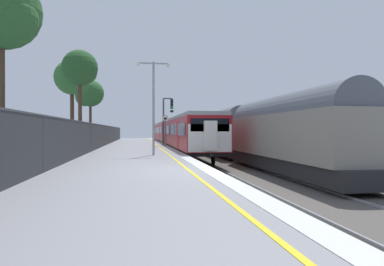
% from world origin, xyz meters
% --- Properties ---
extents(ground, '(17.40, 110.00, 1.21)m').
position_xyz_m(ground, '(2.64, 0.00, -0.61)').
color(ground, gray).
extents(commuter_train_at_platform, '(2.83, 41.74, 3.81)m').
position_xyz_m(commuter_train_at_platform, '(2.10, 28.16, 1.27)').
color(commuter_train_at_platform, maroon).
rests_on(commuter_train_at_platform, ground).
extents(freight_train_adjacent_track, '(2.60, 43.83, 4.48)m').
position_xyz_m(freight_train_adjacent_track, '(6.10, 20.48, 1.45)').
color(freight_train_adjacent_track, '#232326').
rests_on(freight_train_adjacent_track, ground).
extents(signal_gantry, '(1.10, 0.24, 4.82)m').
position_xyz_m(signal_gantry, '(0.63, 21.83, 3.02)').
color(signal_gantry, '#47474C').
rests_on(signal_gantry, ground).
extents(speed_limit_sign, '(0.59, 0.08, 2.89)m').
position_xyz_m(speed_limit_sign, '(0.25, 18.31, 1.83)').
color(speed_limit_sign, '#59595B').
rests_on(speed_limit_sign, ground).
extents(platform_lamp_mid, '(2.00, 0.20, 5.60)m').
position_xyz_m(platform_lamp_mid, '(-1.28, 7.96, 3.31)').
color(platform_lamp_mid, '#93999E').
rests_on(platform_lamp_mid, ground).
extents(platform_back_fence, '(0.07, 99.00, 2.02)m').
position_xyz_m(platform_back_fence, '(-5.45, 0.00, 1.05)').
color(platform_back_fence, '#282B2D').
rests_on(platform_back_fence, ground).
extents(background_tree_left, '(3.22, 3.22, 8.04)m').
position_xyz_m(background_tree_left, '(-8.16, 20.17, 6.26)').
color(background_tree_left, '#473323').
rests_on(background_tree_left, ground).
extents(background_tree_centre, '(2.85, 2.85, 8.01)m').
position_xyz_m(background_tree_centre, '(-6.78, 16.08, 6.46)').
color(background_tree_centre, '#473323').
rests_on(background_tree_centre, ground).
extents(background_tree_right, '(3.40, 3.24, 7.63)m').
position_xyz_m(background_tree_right, '(-8.07, 29.62, 5.86)').
color(background_tree_right, '#473323').
rests_on(background_tree_right, ground).
extents(background_tree_back, '(3.42, 3.42, 8.50)m').
position_xyz_m(background_tree_back, '(-8.05, 3.66, 6.67)').
color(background_tree_back, '#473323').
rests_on(background_tree_back, ground).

